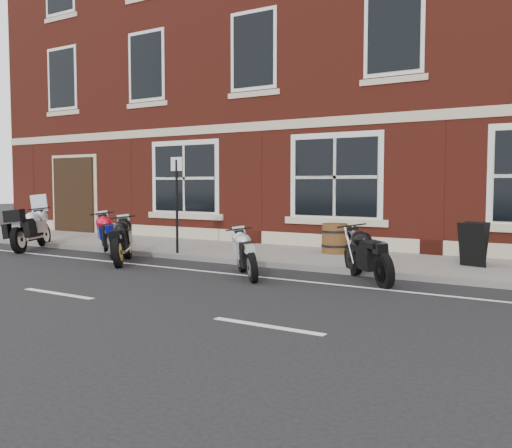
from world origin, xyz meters
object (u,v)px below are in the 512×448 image
(moto_touring_silver, at_px, (34,227))
(parking_sign, at_px, (177,198))
(moto_sport_black, at_px, (124,239))
(a_board_sign, at_px, (473,244))
(barrel_planter, at_px, (335,238))
(moto_sport_silver, at_px, (248,252))
(moto_naked_black, at_px, (368,252))
(moto_sport_red, at_px, (109,233))

(moto_touring_silver, relative_size, parking_sign, 0.88)
(moto_sport_black, xyz_separation_m, parking_sign, (0.47, 1.31, 0.92))
(a_board_sign, relative_size, barrel_planter, 1.25)
(moto_touring_silver, height_order, moto_sport_silver, moto_touring_silver)
(moto_sport_silver, distance_m, parking_sign, 3.45)
(moto_touring_silver, distance_m, moto_naked_black, 9.64)
(barrel_planter, xyz_separation_m, parking_sign, (-3.25, -2.01, 0.98))
(moto_sport_silver, bearing_deg, a_board_sign, -3.20)
(a_board_sign, bearing_deg, parking_sign, -152.16)
(moto_sport_silver, relative_size, parking_sign, 0.62)
(moto_sport_red, bearing_deg, moto_naked_black, -54.54)
(moto_sport_red, height_order, moto_sport_silver, moto_sport_red)
(moto_touring_silver, bearing_deg, parking_sign, -21.34)
(moto_sport_black, distance_m, parking_sign, 1.66)
(a_board_sign, bearing_deg, moto_sport_silver, -125.56)
(moto_sport_silver, height_order, barrel_planter, barrel_planter)
(moto_naked_black, distance_m, a_board_sign, 2.60)
(moto_sport_red, height_order, a_board_sign, a_board_sign)
(moto_sport_black, height_order, barrel_planter, moto_sport_black)
(parking_sign, bearing_deg, moto_touring_silver, -173.63)
(parking_sign, bearing_deg, moto_sport_silver, -28.45)
(moto_touring_silver, relative_size, moto_sport_silver, 1.43)
(moto_sport_black, bearing_deg, moto_sport_red, 111.71)
(moto_sport_red, relative_size, a_board_sign, 1.99)
(moto_touring_silver, bearing_deg, moto_sport_red, -26.32)
(barrel_planter, relative_size, parking_sign, 0.31)
(moto_sport_black, bearing_deg, moto_sport_silver, -39.59)
(moto_sport_black, relative_size, parking_sign, 0.75)
(barrel_planter, bearing_deg, moto_sport_red, -153.27)
(moto_sport_black, height_order, moto_naked_black, moto_sport_black)
(moto_sport_red, xyz_separation_m, a_board_sign, (8.32, 2.04, 0.02))
(moto_touring_silver, distance_m, moto_sport_silver, 7.51)
(moto_touring_silver, xyz_separation_m, a_board_sign, (11.04, 2.23, -0.04))
(moto_sport_silver, distance_m, barrel_planter, 3.46)
(moto_sport_black, bearing_deg, barrel_planter, 4.32)
(a_board_sign, height_order, parking_sign, parking_sign)
(moto_sport_red, bearing_deg, moto_sport_silver, -64.20)
(moto_touring_silver, height_order, parking_sign, parking_sign)
(moto_sport_red, relative_size, moto_sport_black, 1.03)
(moto_sport_black, xyz_separation_m, moto_naked_black, (5.61, 0.63, -0.01))
(moto_sport_black, distance_m, a_board_sign, 7.56)
(moto_sport_black, relative_size, a_board_sign, 1.93)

